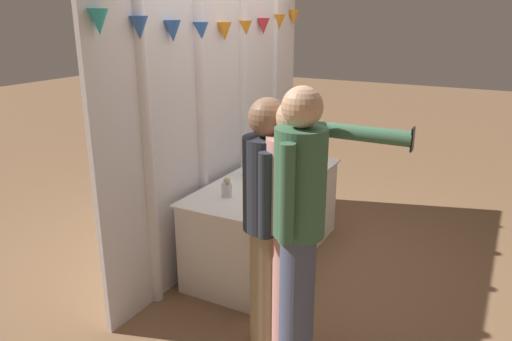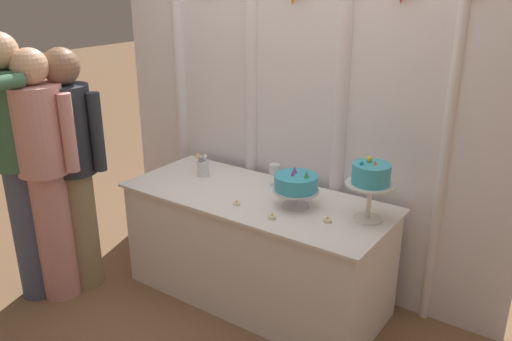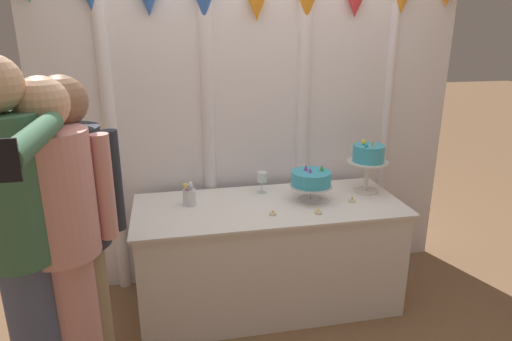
# 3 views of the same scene
# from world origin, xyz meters

# --- Properties ---
(ground_plane) EXTENTS (24.00, 24.00, 0.00)m
(ground_plane) POSITION_xyz_m (0.00, 0.00, 0.00)
(ground_plane) COLOR #846042
(draped_curtain) EXTENTS (3.02, 0.15, 2.45)m
(draped_curtain) POSITION_xyz_m (-0.03, 0.55, 1.27)
(draped_curtain) COLOR white
(draped_curtain) RESTS_ON ground_plane
(cake_table) EXTENTS (1.78, 0.74, 0.75)m
(cake_table) POSITION_xyz_m (0.00, 0.10, 0.38)
(cake_table) COLOR white
(cake_table) RESTS_ON ground_plane
(cake_display_nearleft) EXTENTS (0.29, 0.29, 0.25)m
(cake_display_nearleft) POSITION_xyz_m (0.29, 0.11, 0.90)
(cake_display_nearleft) COLOR silver
(cake_display_nearleft) RESTS_ON cake_table
(cake_display_nearright) EXTENTS (0.29, 0.29, 0.38)m
(cake_display_nearright) POSITION_xyz_m (0.73, 0.19, 1.01)
(cake_display_nearright) COLOR silver
(cake_display_nearright) RESTS_ON cake_table
(wine_glass) EXTENTS (0.07, 0.07, 0.15)m
(wine_glass) POSITION_xyz_m (-0.00, 0.32, 0.86)
(wine_glass) COLOR silver
(wine_glass) RESTS_ON cake_table
(flower_vase) EXTENTS (0.08, 0.09, 0.17)m
(flower_vase) POSITION_xyz_m (-0.52, 0.19, 0.82)
(flower_vase) COLOR silver
(flower_vase) RESTS_ON cake_table
(tealight_far_left) EXTENTS (0.05, 0.05, 0.03)m
(tealight_far_left) POSITION_xyz_m (-0.02, -0.08, 0.76)
(tealight_far_left) COLOR beige
(tealight_far_left) RESTS_ON cake_table
(tealight_near_left) EXTENTS (0.05, 0.05, 0.03)m
(tealight_near_left) POSITION_xyz_m (0.27, -0.12, 0.76)
(tealight_near_left) COLOR beige
(tealight_near_left) RESTS_ON cake_table
(tealight_near_right) EXTENTS (0.05, 0.05, 0.04)m
(tealight_near_right) POSITION_xyz_m (0.56, 0.02, 0.76)
(tealight_near_right) COLOR beige
(tealight_near_right) RESTS_ON cake_table
(guest_man_pink_jacket) EXTENTS (0.47, 0.43, 1.69)m
(guest_man_pink_jacket) POSITION_xyz_m (-1.12, -0.65, 0.93)
(guest_man_pink_jacket) COLOR #D6938E
(guest_man_pink_jacket) RESTS_ON ground_plane
(guest_man_dark_suit) EXTENTS (0.44, 0.40, 1.67)m
(guest_man_dark_suit) POSITION_xyz_m (-1.09, -0.46, 0.94)
(guest_man_dark_suit) COLOR #9E8966
(guest_man_dark_suit) RESTS_ON ground_plane
(guest_girl_blue_dress) EXTENTS (0.46, 0.69, 1.78)m
(guest_girl_blue_dress) POSITION_xyz_m (-1.26, -0.75, 1.01)
(guest_girl_blue_dress) COLOR #4C5675
(guest_girl_blue_dress) RESTS_ON ground_plane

